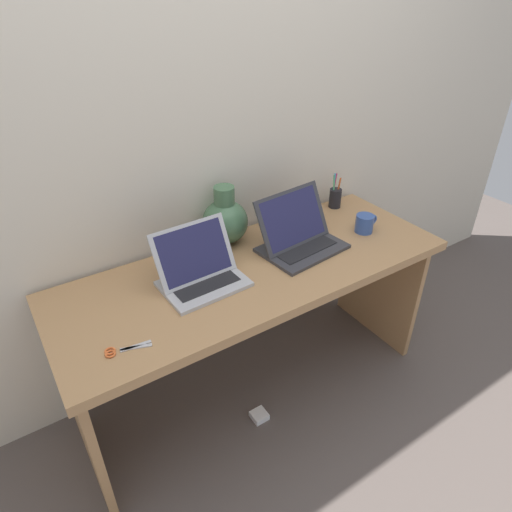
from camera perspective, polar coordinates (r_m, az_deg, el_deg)
The scene contains 10 objects.
ground_plane at distance 2.29m, azimuth -0.00°, elevation -16.34°, with size 6.00×6.00×0.00m, color #564C47.
back_wall at distance 1.88m, azimuth -6.01°, elevation 16.22°, with size 4.40×0.04×2.40m, color beige.
desk at distance 1.89m, azimuth -0.00°, elevation -4.91°, with size 1.65×0.61×0.71m.
laptop_left at distance 1.70m, azimuth -7.28°, elevation -1.68°, with size 0.32×0.25×0.22m.
laptop_right at distance 1.92m, azimuth 5.41°, elevation 2.80°, with size 0.37×0.29×0.24m.
green_vase at distance 1.94m, azimuth -3.97°, elevation 4.64°, with size 0.20×0.20×0.26m.
coffee_mug at distance 2.10m, azimuth 13.78°, elevation 4.09°, with size 0.12×0.08×0.08m.
pen_cup at distance 2.30m, azimuth 10.11°, elevation 7.43°, with size 0.06×0.06×0.18m.
scissors at distance 1.50m, azimuth -17.11°, elevation -11.49°, with size 0.15×0.07×0.01m.
power_brick at distance 2.16m, azimuth 0.42°, elevation -19.78°, with size 0.07×0.07×0.03m, color white.
Camera 1 is at (-0.82, -1.26, 1.72)m, focal length 31.19 mm.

